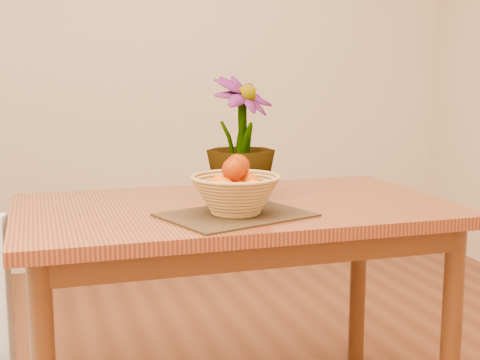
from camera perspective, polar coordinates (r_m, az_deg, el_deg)
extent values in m
cube|color=beige|center=(4.04, -8.59, 11.69)|extent=(4.00, 0.02, 2.70)
cube|color=brown|center=(2.18, -0.44, -2.58)|extent=(1.40, 0.80, 0.04)
cube|color=#4F2912|center=(2.19, -0.43, -4.12)|extent=(1.28, 0.68, 0.08)
cylinder|color=#4F2912|center=(2.27, 17.57, -12.40)|extent=(0.06, 0.06, 0.71)
cylinder|color=#4F2912|center=(2.50, -16.60, -10.31)|extent=(0.06, 0.06, 0.71)
cylinder|color=#4F2912|center=(2.79, 10.04, -8.00)|extent=(0.06, 0.06, 0.71)
cube|color=#3C2716|center=(2.00, -0.37, -3.00)|extent=(0.49, 0.42, 0.01)
cylinder|color=#A78445|center=(2.00, -0.37, -2.80)|extent=(0.14, 0.14, 0.01)
sphere|color=#E45D03|center=(1.98, -0.37, -0.78)|extent=(0.06, 0.06, 0.06)
sphere|color=#E45D03|center=(2.03, 0.63, -0.35)|extent=(0.07, 0.07, 0.07)
sphere|color=#E45D03|center=(2.02, -1.76, -0.51)|extent=(0.07, 0.07, 0.07)
sphere|color=#E45D03|center=(1.94, -1.42, -0.85)|extent=(0.07, 0.07, 0.07)
sphere|color=#E45D03|center=(1.95, 1.06, -0.87)|extent=(0.07, 0.07, 0.07)
sphere|color=#E45D03|center=(2.00, -0.21, 1.20)|extent=(0.07, 0.07, 0.07)
sphere|color=#E45D03|center=(1.94, -0.54, 0.90)|extent=(0.07, 0.07, 0.07)
sphere|color=#E45D03|center=(2.00, -0.21, 1.20)|extent=(0.07, 0.07, 0.07)
sphere|color=#E45D03|center=(1.94, -0.54, 0.90)|extent=(0.07, 0.07, 0.07)
imported|color=#164A15|center=(2.24, 0.07, 3.61)|extent=(0.32, 0.32, 0.41)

